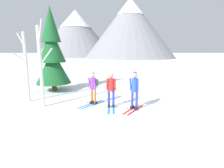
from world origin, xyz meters
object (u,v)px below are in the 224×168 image
skier_in_purple (93,87)px  pine_tree_near (52,54)px  skier_in_red (111,88)px  birch_tree_tall (41,66)px  skier_in_blue (135,89)px  birch_tree_slender (26,67)px

skier_in_purple → pine_tree_near: pine_tree_near is taller
skier_in_red → birch_tree_tall: size_ratio=0.45×
skier_in_blue → birch_tree_tall: birch_tree_tall is taller
birch_tree_slender → skier_in_red: bearing=-15.0°
birch_tree_tall → pine_tree_near: bearing=97.5°
skier_in_blue → skier_in_purple: bearing=155.6°
pine_tree_near → birch_tree_tall: 3.48m
skier_in_purple → pine_tree_near: size_ratio=0.30×
skier_in_red → skier_in_blue: skier_in_blue is taller
skier_in_red → birch_tree_slender: (-4.39, 1.18, 0.95)m
skier_in_purple → pine_tree_near: 4.52m
skier_in_red → pine_tree_near: (-3.74, 3.64, 1.58)m
skier_in_red → skier_in_blue: bearing=-18.5°
birch_tree_tall → birch_tree_slender: birch_tree_tall is taller
skier_in_red → birch_tree_slender: 4.64m
skier_in_red → pine_tree_near: bearing=135.8°
skier_in_red → pine_tree_near: pine_tree_near is taller
pine_tree_near → birch_tree_slender: pine_tree_near is taller
skier_in_purple → birch_tree_tall: birch_tree_tall is taller
skier_in_red → birch_tree_slender: birch_tree_slender is taller
skier_in_purple → skier_in_blue: skier_in_blue is taller
pine_tree_near → skier_in_red: bearing=-44.2°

